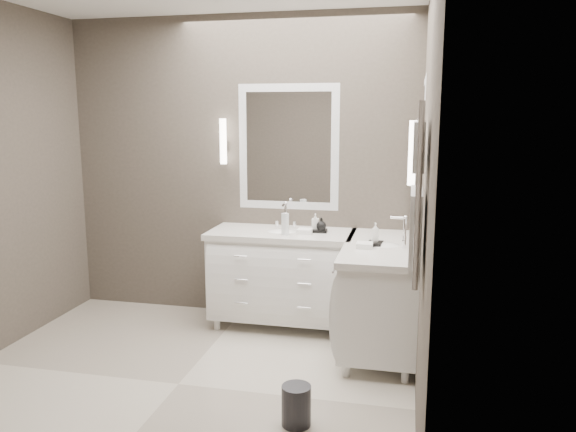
% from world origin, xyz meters
% --- Properties ---
extents(floor, '(3.20, 3.00, 0.01)m').
position_xyz_m(floor, '(0.00, 0.00, -0.01)').
color(floor, beige).
rests_on(floor, ground).
extents(wall_back, '(3.20, 0.01, 2.70)m').
position_xyz_m(wall_back, '(0.00, 1.50, 1.35)').
color(wall_back, '#49413A').
rests_on(wall_back, floor).
extents(wall_front, '(3.20, 0.01, 2.70)m').
position_xyz_m(wall_front, '(0.00, -1.50, 1.35)').
color(wall_front, '#49413A').
rests_on(wall_front, floor).
extents(wall_right, '(0.01, 3.00, 2.70)m').
position_xyz_m(wall_right, '(1.60, 0.00, 1.35)').
color(wall_right, '#49413A').
rests_on(wall_right, floor).
extents(vanity_back, '(1.24, 0.59, 0.97)m').
position_xyz_m(vanity_back, '(0.45, 1.23, 0.49)').
color(vanity_back, white).
rests_on(vanity_back, floor).
extents(vanity_right, '(0.59, 1.24, 0.97)m').
position_xyz_m(vanity_right, '(1.33, 0.90, 0.49)').
color(vanity_right, white).
rests_on(vanity_right, floor).
extents(mirror_back, '(0.90, 0.02, 1.10)m').
position_xyz_m(mirror_back, '(0.45, 1.49, 1.55)').
color(mirror_back, white).
rests_on(mirror_back, wall_back).
extents(mirror_right, '(0.02, 0.90, 1.10)m').
position_xyz_m(mirror_right, '(1.59, 0.80, 1.55)').
color(mirror_right, white).
rests_on(mirror_right, wall_right).
extents(sconce_back, '(0.06, 0.06, 0.40)m').
position_xyz_m(sconce_back, '(-0.13, 1.43, 1.59)').
color(sconce_back, white).
rests_on(sconce_back, wall_back).
extents(sconce_right, '(0.06, 0.06, 0.40)m').
position_xyz_m(sconce_right, '(1.53, 0.22, 1.59)').
color(sconce_right, white).
rests_on(sconce_right, wall_right).
extents(towel_bar_corner, '(0.03, 0.22, 0.30)m').
position_xyz_m(towel_bar_corner, '(1.54, 1.36, 1.12)').
color(towel_bar_corner, white).
rests_on(towel_bar_corner, wall_right).
extents(towel_ladder, '(0.06, 0.58, 0.90)m').
position_xyz_m(towel_ladder, '(1.55, -0.40, 1.39)').
color(towel_ladder, white).
rests_on(towel_ladder, wall_right).
extents(waste_bin, '(0.18, 0.18, 0.25)m').
position_xyz_m(waste_bin, '(0.90, -0.33, 0.12)').
color(waste_bin, black).
rests_on(waste_bin, floor).
extents(amenity_tray_back, '(0.15, 0.12, 0.02)m').
position_xyz_m(amenity_tray_back, '(0.76, 1.26, 0.86)').
color(amenity_tray_back, black).
rests_on(amenity_tray_back, vanity_back).
extents(amenity_tray_right, '(0.12, 0.16, 0.02)m').
position_xyz_m(amenity_tray_right, '(1.27, 0.89, 0.86)').
color(amenity_tray_right, black).
rests_on(amenity_tray_right, vanity_right).
extents(water_bottle, '(0.08, 0.08, 0.18)m').
position_xyz_m(water_bottle, '(0.51, 1.09, 0.94)').
color(water_bottle, silver).
rests_on(water_bottle, vanity_back).
extents(soap_bottle_a, '(0.06, 0.07, 0.13)m').
position_xyz_m(soap_bottle_a, '(0.73, 1.28, 0.94)').
color(soap_bottle_a, white).
rests_on(soap_bottle_a, amenity_tray_back).
extents(soap_bottle_b, '(0.11, 0.11, 0.11)m').
position_xyz_m(soap_bottle_b, '(0.79, 1.23, 0.93)').
color(soap_bottle_b, black).
rests_on(soap_bottle_b, amenity_tray_back).
extents(soap_bottle_c, '(0.07, 0.07, 0.15)m').
position_xyz_m(soap_bottle_c, '(1.27, 0.89, 0.95)').
color(soap_bottle_c, white).
rests_on(soap_bottle_c, amenity_tray_right).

